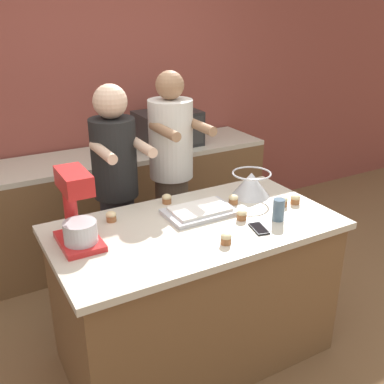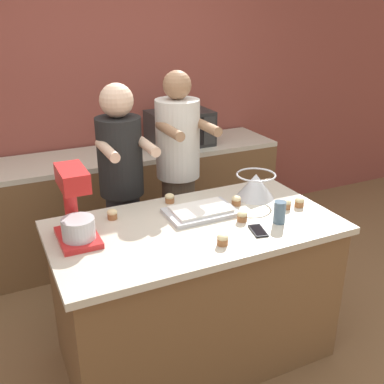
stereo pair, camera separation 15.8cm
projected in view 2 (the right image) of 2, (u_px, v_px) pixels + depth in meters
The scene contains 19 objects.
ground_plane at pixel (195, 351), 2.87m from camera, with size 16.00×16.00×0.00m, color brown.
back_wall at pixel (103, 93), 3.88m from camera, with size 10.00×0.06×2.70m.
island_counter at pixel (195, 291), 2.70m from camera, with size 1.62×0.87×0.91m.
back_counter at pixel (122, 202), 3.93m from camera, with size 2.80×0.60×0.91m.
person_left at pixel (123, 194), 3.05m from camera, with size 0.32×0.49×1.61m.
person_right at pixel (178, 182), 3.21m from camera, with size 0.32×0.49×1.66m.
stand_mixer at pixel (75, 210), 2.29m from camera, with size 0.20×0.30×0.40m.
mixing_bowl at pixel (256, 185), 2.85m from camera, with size 0.25×0.25×0.16m.
baking_tray at pixel (201, 211), 2.65m from camera, with size 0.41×0.26×0.04m.
microwave_oven at pixel (180, 128), 3.92m from camera, with size 0.54×0.37×0.30m.
cell_phone at pixel (258, 231), 2.44m from camera, with size 0.10×0.16×0.01m.
drinking_glass at pixel (280, 212), 2.52m from camera, with size 0.07×0.07×0.13m.
cupcake_0 at pixel (236, 200), 2.76m from camera, with size 0.06×0.06×0.06m.
cupcake_1 at pixel (299, 202), 2.74m from camera, with size 0.06×0.06×0.06m.
cupcake_2 at pixel (286, 204), 2.71m from camera, with size 0.06×0.06×0.06m.
cupcake_3 at pixel (170, 198), 2.80m from camera, with size 0.06×0.06×0.06m.
cupcake_4 at pixel (223, 239), 2.30m from camera, with size 0.06×0.06×0.06m.
cupcake_5 at pixel (112, 214), 2.58m from camera, with size 0.06×0.06×0.06m.
cupcake_6 at pixel (242, 216), 2.55m from camera, with size 0.06×0.06×0.06m.
Camera 2 is at (-0.99, -2.04, 2.04)m, focal length 42.00 mm.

